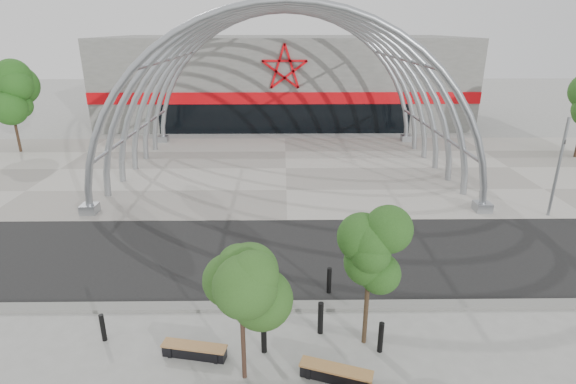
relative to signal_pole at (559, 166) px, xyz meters
name	(u,v)px	position (x,y,z in m)	size (l,w,h in m)	color
ground	(289,303)	(-13.10, -7.42, -2.60)	(140.00, 140.00, 0.00)	gray
road	(288,254)	(-13.10, -3.92, -2.59)	(140.00, 7.00, 0.02)	black
forecourt	(286,168)	(-13.10, 8.08, -2.58)	(60.00, 17.00, 0.04)	gray
kerb	(290,306)	(-13.10, -7.67, -2.54)	(60.00, 0.50, 0.12)	slate
arena_building	(284,78)	(-13.10, 26.03, 1.39)	(34.00, 15.24, 8.00)	slate
vault_canopy	(286,168)	(-13.10, 8.08, -2.59)	(20.80, 15.80, 20.36)	#969AA0
signal_pole	(559,166)	(0.00, 0.00, 0.00)	(0.40, 0.68, 4.98)	gray
street_tree_0	(241,289)	(-14.37, -10.84, 0.15)	(1.68, 1.68, 3.83)	#301D19
street_tree_1	(370,257)	(-10.89, -9.45, 0.27)	(1.69, 1.69, 4.00)	#2F2415
bench_0	(194,351)	(-15.87, -10.02, -2.41)	(1.93, 0.76, 0.40)	black
bench_1	(336,374)	(-11.92, -11.00, -2.40)	(2.00, 1.04, 0.41)	black
bollard_0	(103,328)	(-18.73, -9.27, -2.15)	(0.15, 0.15, 0.91)	black
bollard_1	(264,337)	(-13.88, -9.84, -2.09)	(0.16, 0.16, 1.03)	black
bollard_2	(321,318)	(-12.17, -9.00, -2.06)	(0.17, 0.17, 1.08)	black
bollard_3	(329,281)	(-11.69, -6.79, -2.10)	(0.16, 0.16, 1.00)	black
bollard_4	(381,337)	(-10.50, -9.87, -2.11)	(0.16, 0.16, 0.98)	black
bg_tree_0	(8,90)	(-33.10, 12.58, 2.04)	(3.00, 3.00, 6.45)	black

